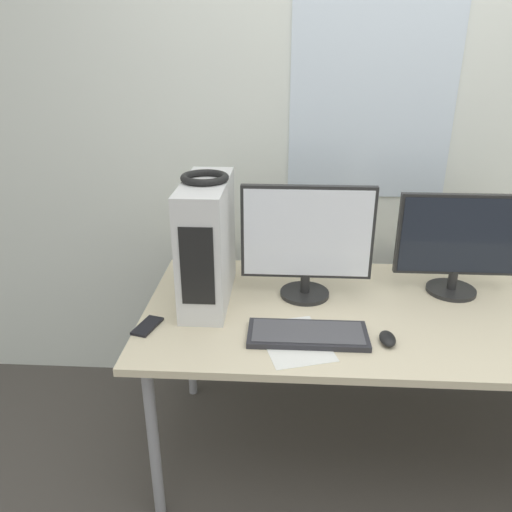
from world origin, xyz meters
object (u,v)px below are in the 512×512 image
Objects in this scene: keyboard at (308,334)px; monitor_main at (307,239)px; cell_phone at (147,326)px; headphones at (205,178)px; mouse at (387,339)px; pc_tower at (207,242)px; monitor_right_near at (459,242)px.

monitor_main is at bearing 90.11° from keyboard.
keyboard reaches higher than cell_phone.
headphones reaches higher than mouse.
monitor_right_near is (0.98, 0.10, -0.02)m from pc_tower.
headphones is 0.43× the size of keyboard.
mouse is 0.84m from cell_phone.
monitor_main reaches higher than mouse.
headphones is 0.67m from keyboard.
monitor_right_near is 5.08× the size of mouse.
pc_tower is 0.39m from cell_phone.
headphones is at bearing -174.51° from monitor_main.
monitor_main is at bearing 5.62° from pc_tower.
cell_phone is (-0.57, 0.03, -0.01)m from keyboard.
monitor_right_near is 1.18× the size of keyboard.
pc_tower is at bearing 155.70° from mouse.
monitor_right_near reaches higher than cell_phone.
monitor_main is at bearing 5.49° from headphones.
monitor_main is at bearing 42.33° from cell_phone.
pc_tower is 0.98m from monitor_right_near.
pc_tower reaches higher than cell_phone.
monitor_right_near is at bearing 32.52° from cell_phone.
keyboard is at bearing -89.89° from monitor_main.
headphones is 1.85× the size of mouse.
keyboard is 0.27m from mouse.
monitor_main is 0.39m from keyboard.
monitor_main is 0.48m from mouse.
monitor_main is 3.54× the size of cell_phone.
mouse is at bearing -24.36° from headphones.
monitor_main is 1.23× the size of keyboard.
mouse is (0.65, -0.29, -0.22)m from pc_tower.
mouse is (-0.33, -0.40, -0.20)m from monitor_right_near.
keyboard is (0.00, -0.31, -0.23)m from monitor_main.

